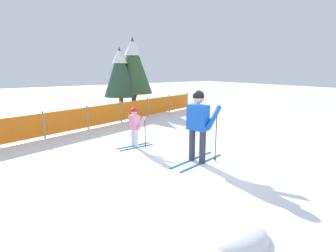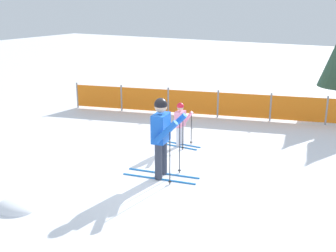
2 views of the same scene
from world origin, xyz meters
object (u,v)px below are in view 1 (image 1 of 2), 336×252
skier_adult (198,120)px  conifer_near (133,64)px  safety_fence (105,114)px  conifer_far (120,71)px  skier_child (135,124)px

skier_adult → conifer_near: (3.17, 8.88, 1.41)m
safety_fence → conifer_near: bearing=47.5°
conifer_far → conifer_near: (0.88, 0.13, 0.36)m
skier_adult → safety_fence: bearing=80.5°
skier_child → conifer_near: 8.08m
skier_child → conifer_far: bearing=65.8°
safety_fence → conifer_near: size_ratio=2.85×
conifer_near → conifer_far: bearing=-171.6°
safety_fence → conifer_far: conifer_far is taller
skier_child → conifer_near: (3.80, 6.90, 1.78)m
skier_child → safety_fence: skier_child is taller
skier_adult → conifer_near: conifer_near is taller
skier_adult → conifer_far: (2.29, 8.75, 1.05)m
safety_fence → conifer_far: 4.55m
skier_child → conifer_far: 7.52m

